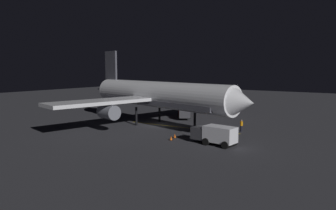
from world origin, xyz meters
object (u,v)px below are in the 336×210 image
Objects in this scene: traffic_cone_near_left at (171,138)px; airliner at (155,95)px; catering_truck at (184,111)px; ground_crew_worker at (241,125)px; traffic_cone_near_right at (175,136)px; baggage_truck at (215,135)px.

airliner is at bearing -133.05° from traffic_cone_near_left.
catering_truck is 14.90m from ground_crew_worker.
catering_truck is 17.12m from traffic_cone_near_right.
traffic_cone_near_left is (10.58, -5.42, -0.64)m from ground_crew_worker.
airliner is 12.15m from traffic_cone_near_left.
traffic_cone_near_right is (-0.39, -6.16, -0.95)m from baggage_truck.
catering_truck is at bearing -114.05° from ground_crew_worker.
ground_crew_worker reaches higher than traffic_cone_near_right.
traffic_cone_near_right is (-1.46, -0.37, 0.00)m from traffic_cone_near_left.
ground_crew_worker is at bearing 102.08° from airliner.
baggage_truck is 6.24m from traffic_cone_near_right.
ground_crew_worker is 10.83m from traffic_cone_near_right.
ground_crew_worker is 11.91m from traffic_cone_near_left.
airliner is 66.90× the size of traffic_cone_near_right.
catering_truck is 11.78× the size of traffic_cone_near_right.
baggage_truck is 20.93m from catering_truck.
catering_truck reaches higher than baggage_truck.
ground_crew_worker is 3.16× the size of traffic_cone_near_left.
catering_truck is (-8.99, 0.03, -3.67)m from airliner.
traffic_cone_near_right is at bearing -93.64° from baggage_truck.
traffic_cone_near_right is (15.20, 7.81, -0.98)m from catering_truck.
catering_truck is at bearing -153.84° from traffic_cone_near_left.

